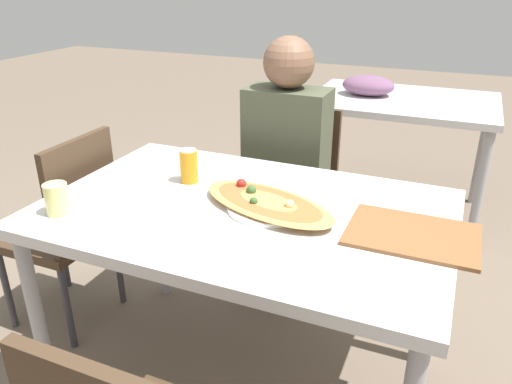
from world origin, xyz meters
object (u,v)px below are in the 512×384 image
at_px(chair_side_left, 67,224).
at_px(dining_table, 245,226).
at_px(person_seated, 286,153).
at_px(soda_can, 189,166).
at_px(drink_glass, 57,199).
at_px(chair_far_seated, 292,190).
at_px(pizza_main, 268,203).

bearing_deg(chair_side_left, dining_table, -93.75).
bearing_deg(person_seated, dining_table, 98.13).
bearing_deg(dining_table, soda_can, 157.19).
height_order(dining_table, drink_glass, drink_glass).
bearing_deg(soda_can, person_seated, 71.10).
xyz_separation_m(chair_side_left, drink_glass, (0.32, -0.33, 0.32)).
bearing_deg(chair_far_seated, person_seated, 90.00).
xyz_separation_m(chair_side_left, person_seated, (0.76, 0.60, 0.23)).
bearing_deg(pizza_main, person_seated, 104.77).
bearing_deg(drink_glass, person_seated, 64.72).
bearing_deg(chair_far_seated, pizza_main, 102.62).
bearing_deg(person_seated, drink_glass, 64.72).
bearing_deg(dining_table, drink_glass, -152.44).
bearing_deg(soda_can, dining_table, -22.81).
distance_m(chair_far_seated, pizza_main, 0.82).
height_order(chair_side_left, drink_glass, chair_side_left).
xyz_separation_m(pizza_main, drink_glass, (-0.61, -0.29, 0.03)).
distance_m(dining_table, chair_far_seated, 0.80).
height_order(person_seated, pizza_main, person_seated).
relative_size(chair_side_left, soda_can, 7.03).
bearing_deg(pizza_main, chair_far_seated, 102.62).
height_order(person_seated, soda_can, person_seated).
height_order(chair_side_left, soda_can, soda_can).
bearing_deg(drink_glass, pizza_main, 25.78).
distance_m(soda_can, drink_glass, 0.47).
xyz_separation_m(chair_side_left, soda_can, (0.58, 0.06, 0.33)).
relative_size(dining_table, pizza_main, 2.43).
relative_size(dining_table, chair_far_seated, 1.52).
height_order(chair_far_seated, chair_side_left, same).
distance_m(dining_table, soda_can, 0.33).
relative_size(person_seated, soda_can, 9.83).
relative_size(person_seated, pizza_main, 2.23).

